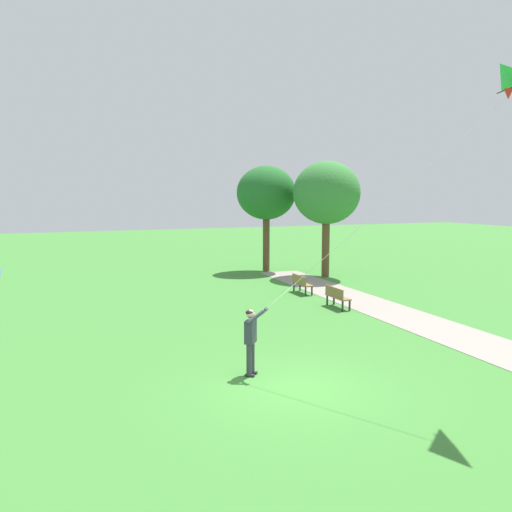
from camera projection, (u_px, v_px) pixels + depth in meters
ground_plane at (294, 388)px, 13.05m from camera, size 120.00×120.00×0.00m
walkway_path at (462, 337)px, 17.71m from camera, size 4.37×32.09×0.02m
person_kite_flyer at (251, 336)px, 13.87m from camera, size 0.61×0.58×1.83m
flying_kite at (498, 85)px, 11.50m from camera, size 4.36×4.07×5.63m
park_bench_near_walkway at (337, 296)px, 22.23m from camera, size 0.53×1.52×0.88m
park_bench_far_walkway at (301, 283)px, 25.51m from camera, size 0.53×1.52×0.88m
tree_treeline_right at (266, 193)px, 32.56m from camera, size 3.63×3.30×6.40m
tree_horizon_far at (326, 193)px, 30.24m from camera, size 3.65×4.08×6.54m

